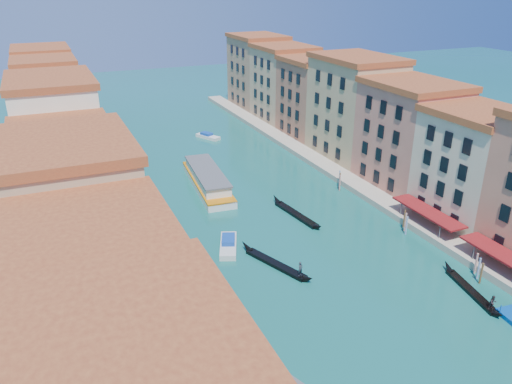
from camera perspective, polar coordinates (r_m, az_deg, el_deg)
left_bank_palazzos at (r=80.41m, az=-21.23°, el=3.54°), size 12.80×128.40×21.00m
right_bank_palazzos at (r=99.12m, az=13.05°, el=8.07°), size 12.80×128.40×21.00m
quay at (r=97.53m, az=8.75°, el=2.44°), size 4.00×140.00×1.00m
mooring_poles_right at (r=70.23m, az=22.45°, el=-7.06°), size 1.44×54.24×3.20m
vaporetto_far at (r=90.00m, az=-5.58°, el=1.46°), size 6.85×21.99×3.22m
gondola_fore at (r=65.81m, az=2.25°, el=-8.10°), size 5.66×12.63×2.63m
gondola_right at (r=65.69m, az=23.49°, el=-10.30°), size 3.24×11.90×2.39m
gondola_far at (r=79.41m, az=4.49°, el=-2.41°), size 2.83×13.60×1.93m
motorboat_mid at (r=69.92m, az=-3.18°, el=-5.98°), size 4.68×7.33×1.45m
motorboat_far at (r=118.65m, az=-5.54°, el=6.38°), size 4.65×6.57×1.32m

